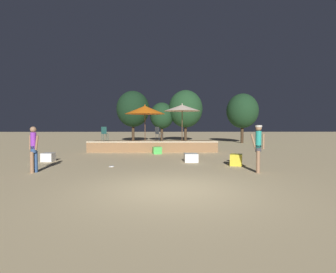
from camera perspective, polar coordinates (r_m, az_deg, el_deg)
The scene contains 17 objects.
ground_plane at distance 7.10m, azimuth 0.87°, elevation -11.48°, with size 120.00×120.00×0.00m, color #D1B784.
wooden_deck at distance 17.47m, azimuth -3.25°, elevation -2.11°, with size 8.22×2.24×0.70m.
patio_umbrella_0 at distance 16.60m, azimuth -5.04°, elevation 5.77°, with size 2.55×2.55×3.01m.
patio_umbrella_1 at distance 16.45m, azimuth 3.10°, elevation 6.23°, with size 2.28×2.28×3.07m.
cube_seat_0 at distance 12.26m, azimuth 5.02°, elevation -4.62°, with size 0.63×0.63×0.39m.
cube_seat_1 at distance 11.49m, azimuth 14.60°, elevation -4.94°, with size 0.62×0.62×0.49m.
cube_seat_2 at distance 15.65m, azimuth -2.39°, elevation -3.02°, with size 0.59×0.59×0.42m.
cube_seat_3 at distance 13.62m, azimuth -24.61°, elevation -4.11°, with size 0.53×0.53×0.40m.
person_0 at distance 10.56m, azimuth -27.22°, elevation -2.25°, with size 0.46×0.28×1.66m.
person_1 at distance 9.96m, azimuth 19.07°, elevation -1.94°, with size 0.48×0.29×1.72m.
bistro_chair_0 at distance 16.75m, azimuth -2.19°, elevation 0.90°, with size 0.48×0.48×0.90m.
bistro_chair_1 at distance 17.73m, azimuth -13.68°, elevation 0.92°, with size 0.47×0.48×0.90m.
frisbee_disc at distance 11.07m, azimuth -12.20°, elevation -6.37°, with size 0.22×0.22×0.03m.
background_tree_0 at distance 27.89m, azimuth -1.34°, elevation 4.54°, with size 2.52×2.52×4.11m.
background_tree_1 at distance 26.09m, azimuth 15.88°, elevation 5.37°, with size 2.99×2.99×4.72m.
background_tree_2 at distance 26.83m, azimuth -7.63°, elevation 5.95°, with size 3.30×3.30×5.16m.
background_tree_3 at distance 27.80m, azimuth 3.83°, elevation 6.01°, with size 3.57×3.57×5.39m.
Camera 1 is at (-0.20, -6.88, 1.71)m, focal length 28.00 mm.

